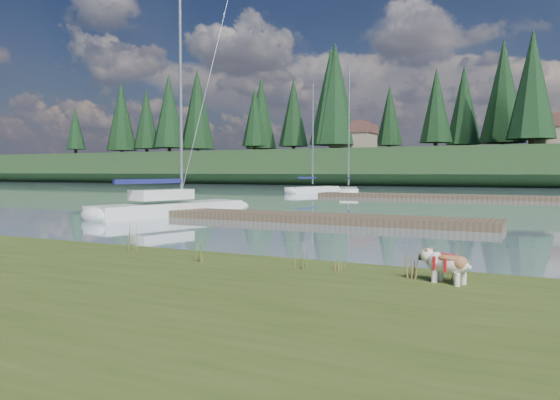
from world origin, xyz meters
The scene contains 23 objects.
ground centered at (0.00, 30.00, 0.00)m, with size 200.00×200.00×0.00m, color #849FAC.
bank centered at (0.00, -6.00, 0.17)m, with size 60.00×9.00×0.35m, color #39491A.
ridge centered at (0.00, 73.00, 2.50)m, with size 200.00×20.00×5.00m, color #1D3319.
bulldog centered at (4.03, -2.59, 0.65)m, with size 0.81×0.50×0.48m.
sailboat_main centered at (-9.75, 9.51, 0.42)m, with size 3.78×8.62×12.24m.
dock_near centered at (-4.00, 9.00, 0.15)m, with size 16.00×2.00×0.30m, color #4C3D2C.
dock_far centered at (2.00, 30.00, 0.15)m, with size 26.00×2.20×0.30m, color #4C3D2C.
sailboat_bg_0 centered at (-14.19, 36.43, 0.32)m, with size 3.42×7.05×10.21m.
sailboat_bg_1 centered at (-10.34, 34.29, 0.33)m, with size 3.91×7.52×11.20m.
weed_0 centered at (-0.30, -2.61, 0.60)m, with size 0.17×0.14×0.61m.
weed_1 centered at (1.65, -2.40, 0.54)m, with size 0.17×0.14×0.44m.
weed_2 centered at (3.49, -2.49, 0.60)m, with size 0.17×0.14×0.59m.
weed_3 centered at (-2.29, -2.15, 0.61)m, with size 0.17×0.14×0.63m.
weed_4 centered at (2.28, -2.36, 0.50)m, with size 0.17×0.14×0.36m.
weed_5 centered at (4.18, -2.35, 0.64)m, with size 0.17×0.14×0.69m.
mud_lip centered at (0.00, -1.60, 0.07)m, with size 60.00×0.50×0.14m, color #33281C.
conifer_0 centered at (-55.00, 67.00, 12.64)m, with size 5.72×5.72×14.15m.
conifer_1 centered at (-40.00, 71.00, 11.28)m, with size 4.40×4.40×11.30m.
conifer_2 centered at (-25.00, 68.00, 13.54)m, with size 6.60×6.60×16.05m.
conifer_3 centered at (-10.00, 72.00, 11.74)m, with size 4.84×4.84×12.25m.
conifer_4 centered at (3.00, 66.00, 13.09)m, with size 6.16×6.16×15.10m.
house_0 centered at (-22.00, 70.00, 7.31)m, with size 6.30×5.30×4.65m.
house_1 centered at (6.00, 71.00, 7.31)m, with size 6.30×5.30×4.65m.
Camera 1 is at (5.35, -10.71, 1.97)m, focal length 35.00 mm.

